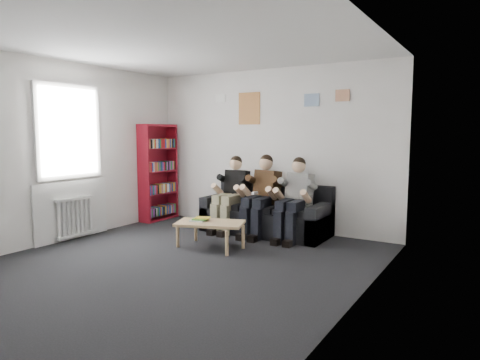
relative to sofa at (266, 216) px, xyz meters
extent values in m
plane|color=black|center=(-0.15, -2.11, -0.29)|extent=(5.00, 5.00, 0.00)
plane|color=silver|center=(-0.15, -2.11, 2.41)|extent=(5.00, 5.00, 0.00)
plane|color=white|center=(-0.15, 0.39, 1.06)|extent=(4.50, 0.00, 4.50)
plane|color=white|center=(-2.40, -2.11, 1.06)|extent=(0.00, 5.00, 5.00)
plane|color=white|center=(2.10, -2.11, 1.06)|extent=(0.00, 5.00, 5.00)
cube|color=black|center=(0.00, -0.04, -0.09)|extent=(2.05, 0.84, 0.39)
cube|color=black|center=(0.00, 0.29, 0.31)|extent=(2.05, 0.19, 0.40)
cube|color=black|center=(-0.94, -0.04, -0.01)|extent=(0.17, 0.84, 0.56)
cube|color=black|center=(0.94, -0.04, -0.01)|extent=(0.17, 0.84, 0.56)
cube|color=black|center=(0.00, -0.11, 0.15)|extent=(1.72, 0.58, 0.09)
cube|color=maroon|center=(-2.25, -0.09, 0.61)|extent=(0.27, 0.80, 1.79)
cube|color=tan|center=(-0.25, -1.23, 0.07)|extent=(0.94, 0.52, 0.04)
cylinder|color=tan|center=(-0.67, -1.44, -0.12)|extent=(0.05, 0.05, 0.34)
cylinder|color=tan|center=(0.17, -1.44, -0.12)|extent=(0.05, 0.05, 0.34)
cylinder|color=tan|center=(-0.67, -1.02, -0.12)|extent=(0.05, 0.05, 0.34)
cylinder|color=tan|center=(0.17, -1.02, -0.12)|extent=(0.05, 0.05, 0.34)
cube|color=silver|center=(-0.44, -1.28, 0.10)|extent=(0.21, 0.15, 0.02)
cube|color=#4FA039|center=(-0.41, -1.24, 0.11)|extent=(0.21, 0.15, 0.02)
cube|color=gold|center=(-0.39, -1.21, 0.13)|extent=(0.21, 0.15, 0.02)
cube|color=black|center=(-0.57, 0.01, 0.46)|extent=(0.38, 0.28, 0.54)
sphere|color=#DEAF87|center=(-0.57, -0.03, 0.83)|extent=(0.21, 0.21, 0.21)
sphere|color=black|center=(-0.57, -0.02, 0.86)|extent=(0.20, 0.20, 0.20)
cube|color=#7E775A|center=(-0.57, -0.28, 0.27)|extent=(0.34, 0.44, 0.14)
cube|color=#7E775A|center=(-0.57, -0.49, -0.04)|extent=(0.32, 0.13, 0.49)
cube|color=black|center=(-0.57, -0.55, -0.24)|extent=(0.32, 0.25, 0.10)
cube|color=#493318|center=(0.00, 0.01, 0.47)|extent=(0.40, 0.29, 0.57)
sphere|color=#DEAF87|center=(0.00, -0.03, 0.86)|extent=(0.22, 0.22, 0.22)
sphere|color=black|center=(0.00, -0.02, 0.90)|extent=(0.21, 0.21, 0.21)
cube|color=black|center=(0.00, -0.29, 0.27)|extent=(0.36, 0.46, 0.15)
cube|color=black|center=(0.00, -0.51, -0.04)|extent=(0.34, 0.14, 0.49)
cube|color=black|center=(0.00, -0.57, -0.24)|extent=(0.34, 0.26, 0.10)
cube|color=silver|center=(0.00, -0.39, 0.42)|extent=(0.04, 0.14, 0.04)
cube|color=silver|center=(0.57, 0.01, 0.46)|extent=(0.39, 0.28, 0.55)
sphere|color=#DEAF87|center=(0.57, -0.03, 0.84)|extent=(0.21, 0.21, 0.21)
sphere|color=black|center=(0.57, -0.02, 0.87)|extent=(0.20, 0.20, 0.20)
cube|color=black|center=(0.57, -0.28, 0.27)|extent=(0.35, 0.45, 0.15)
cube|color=black|center=(0.57, -0.50, -0.04)|extent=(0.33, 0.14, 0.49)
cube|color=black|center=(0.57, -0.56, -0.24)|extent=(0.33, 0.25, 0.10)
cylinder|color=white|center=(-2.30, -2.19, 0.06)|extent=(0.06, 0.06, 0.60)
cylinder|color=white|center=(-2.30, -2.11, 0.06)|extent=(0.06, 0.06, 0.60)
cylinder|color=white|center=(-2.30, -2.03, 0.06)|extent=(0.06, 0.06, 0.60)
cylinder|color=white|center=(-2.30, -1.95, 0.06)|extent=(0.06, 0.06, 0.60)
cylinder|color=white|center=(-2.30, -1.87, 0.06)|extent=(0.06, 0.06, 0.60)
cylinder|color=white|center=(-2.30, -1.79, 0.06)|extent=(0.06, 0.06, 0.60)
cylinder|color=white|center=(-2.30, -1.71, 0.06)|extent=(0.06, 0.06, 0.60)
cylinder|color=white|center=(-2.30, -1.63, 0.06)|extent=(0.06, 0.06, 0.60)
cube|color=white|center=(-2.30, -1.91, -0.22)|extent=(0.10, 0.64, 0.04)
cube|color=white|center=(-2.30, -1.91, 0.34)|extent=(0.10, 0.64, 0.04)
cube|color=white|center=(-2.38, -1.91, 1.36)|extent=(0.02, 1.00, 1.30)
cube|color=white|center=(-2.37, -1.91, 2.04)|extent=(0.05, 1.12, 0.06)
cube|color=white|center=(-2.37, -1.91, 0.68)|extent=(0.05, 1.12, 0.06)
cube|color=white|center=(-2.37, -1.91, 0.16)|extent=(0.03, 1.30, 0.90)
cube|color=gold|center=(-0.55, 0.38, 1.76)|extent=(0.42, 0.01, 0.55)
cube|color=#387DC0|center=(0.60, 0.38, 1.86)|extent=(0.25, 0.01, 0.20)
cube|color=#D24185|center=(1.10, 0.38, 1.91)|extent=(0.22, 0.01, 0.18)
cube|color=white|center=(-1.15, 0.38, 1.96)|extent=(0.20, 0.01, 0.14)
camera|label=1|loc=(3.23, -6.08, 1.35)|focal=32.00mm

